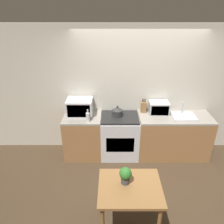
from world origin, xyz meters
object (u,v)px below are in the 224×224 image
at_px(microwave, 79,107).
at_px(dining_table, 129,193).
at_px(stove_range, 119,136).
at_px(toaster_oven, 158,108).
at_px(kettle, 117,112).
at_px(bottle, 87,117).

height_order(microwave, dining_table, microwave).
bearing_deg(microwave, stove_range, -6.80).
xyz_separation_m(toaster_oven, dining_table, (-0.70, -1.84, -0.38)).
height_order(kettle, dining_table, kettle).
bearing_deg(stove_range, kettle, 144.87).
relative_size(kettle, dining_table, 0.26).
relative_size(kettle, microwave, 0.43).
distance_m(stove_range, toaster_oven, 0.98).
distance_m(bottle, toaster_oven, 1.43).
bearing_deg(microwave, kettle, -4.45).
xyz_separation_m(microwave, dining_table, (0.88, -1.79, -0.42)).
bearing_deg(toaster_oven, bottle, -166.42).
bearing_deg(microwave, toaster_oven, 1.71).
distance_m(kettle, toaster_oven, 0.84).
relative_size(bottle, dining_table, 0.30).
height_order(stove_range, dining_table, stove_range).
height_order(kettle, microwave, microwave).
xyz_separation_m(kettle, toaster_oven, (0.83, 0.10, 0.03)).
relative_size(kettle, bottle, 0.87).
distance_m(bottle, dining_table, 1.69).
bearing_deg(toaster_oven, dining_table, -110.86).
height_order(stove_range, microwave, microwave).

